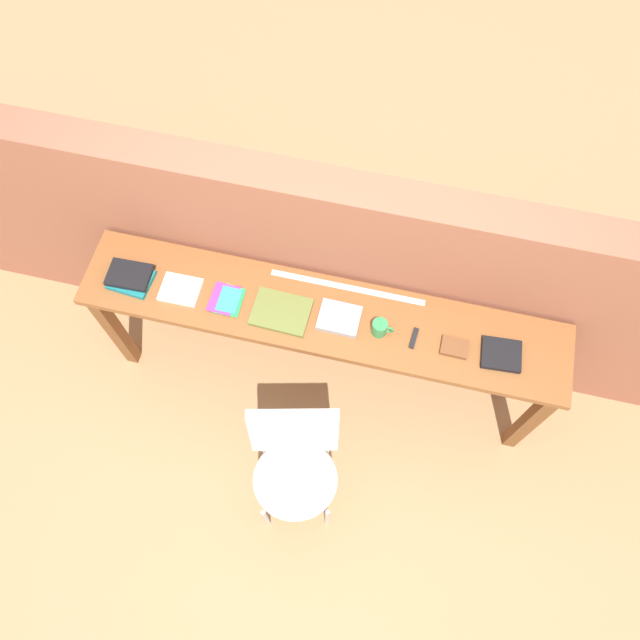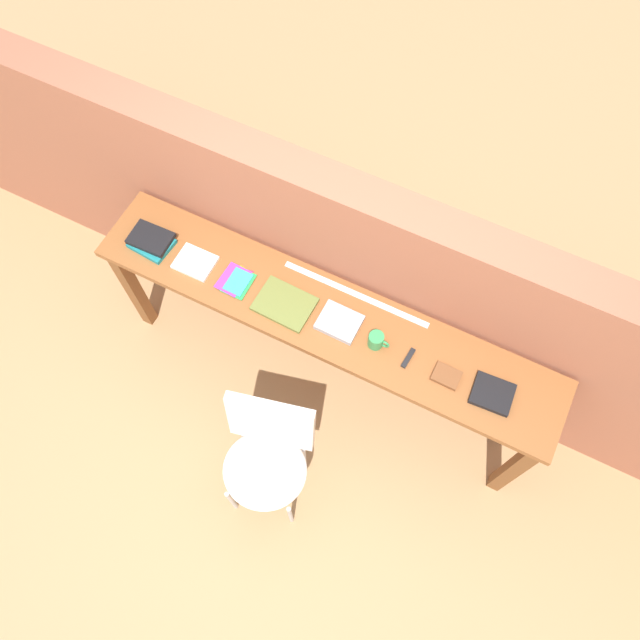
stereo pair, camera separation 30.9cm
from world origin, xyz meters
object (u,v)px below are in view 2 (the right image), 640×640
at_px(book_open_centre, 285,304).
at_px(leather_journal_brown, 446,376).
at_px(magazine_cycling, 195,262).
at_px(multitool_folded, 408,358).
at_px(chair_white_moulded, 267,454).
at_px(book_stack_leftmost, 151,241).
at_px(pamphlet_pile_colourful, 237,281).
at_px(book_repair_rightmost, 492,394).
at_px(mug, 376,340).

bearing_deg(book_open_centre, leather_journal_brown, 2.15).
height_order(magazine_cycling, multitool_folded, magazine_cycling).
xyz_separation_m(chair_white_moulded, book_open_centre, (-0.22, 0.64, 0.36)).
xyz_separation_m(book_stack_leftmost, pamphlet_pile_colourful, (0.52, 0.00, -0.02)).
relative_size(chair_white_moulded, magazine_cycling, 4.45).
relative_size(chair_white_moulded, leather_journal_brown, 6.86).
bearing_deg(pamphlet_pile_colourful, magazine_cycling, -179.36).
height_order(book_stack_leftmost, magazine_cycling, book_stack_leftmost).
bearing_deg(multitool_folded, chair_white_moulded, -124.83).
xyz_separation_m(chair_white_moulded, multitool_folded, (0.45, 0.65, 0.36)).
distance_m(chair_white_moulded, book_repair_rightmost, 1.16).
bearing_deg(multitool_folded, leather_journal_brown, -1.36).
height_order(book_stack_leftmost, pamphlet_pile_colourful, book_stack_leftmost).
height_order(chair_white_moulded, leather_journal_brown, leather_journal_brown).
distance_m(leather_journal_brown, book_repair_rightmost, 0.23).
bearing_deg(book_stack_leftmost, book_repair_rightmost, 0.31).
bearing_deg(book_repair_rightmost, multitool_folded, 177.26).
xyz_separation_m(book_open_centre, book_repair_rightmost, (1.10, 0.02, 0.00)).
distance_m(magazine_cycling, book_repair_rightmost, 1.63).
bearing_deg(mug, multitool_folded, 0.07).
distance_m(book_stack_leftmost, book_repair_rightmost, 1.90).
xyz_separation_m(magazine_cycling, mug, (1.03, 0.00, 0.04)).
bearing_deg(book_stack_leftmost, mug, 0.10).
xyz_separation_m(chair_white_moulded, magazine_cycling, (-0.75, 0.65, 0.36)).
bearing_deg(multitool_folded, book_open_centre, -179.15).
height_order(book_open_centre, book_repair_rightmost, book_repair_rightmost).
xyz_separation_m(magazine_cycling, pamphlet_pile_colourful, (0.25, 0.00, -0.00)).
distance_m(book_stack_leftmost, pamphlet_pile_colourful, 0.52).
height_order(mug, multitool_folded, mug).
bearing_deg(chair_white_moulded, magazine_cycling, 139.11).
xyz_separation_m(mug, multitool_folded, (0.17, 0.00, -0.04)).
xyz_separation_m(multitool_folded, leather_journal_brown, (0.20, -0.00, 0.00)).
relative_size(mug, book_repair_rightmost, 0.58).
bearing_deg(book_open_centre, magazine_cycling, -178.96).
bearing_deg(magazine_cycling, mug, -0.45).
xyz_separation_m(leather_journal_brown, book_repair_rightmost, (0.23, 0.01, 0.00)).
bearing_deg(pamphlet_pile_colourful, book_stack_leftmost, -179.74).
distance_m(mug, book_repair_rightmost, 0.60).
relative_size(book_stack_leftmost, book_repair_rightmost, 1.21).
distance_m(mug, leather_journal_brown, 0.37).
distance_m(book_open_centre, leather_journal_brown, 0.87).
relative_size(chair_white_moulded, book_open_centre, 3.11).
bearing_deg(book_stack_leftmost, pamphlet_pile_colourful, 0.26).
height_order(book_stack_leftmost, book_repair_rightmost, book_stack_leftmost).
distance_m(book_open_centre, book_repair_rightmost, 1.10).
bearing_deg(leather_journal_brown, book_repair_rightmost, 4.04).
xyz_separation_m(book_stack_leftmost, mug, (1.30, 0.00, 0.02)).
distance_m(magazine_cycling, mug, 1.03).
relative_size(pamphlet_pile_colourful, leather_journal_brown, 1.40).
relative_size(leather_journal_brown, book_repair_rightmost, 0.68).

